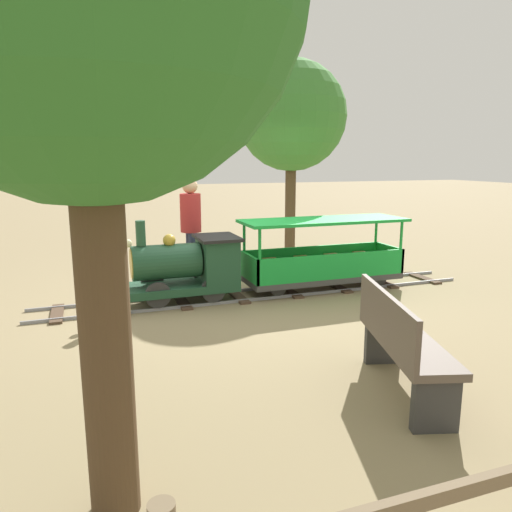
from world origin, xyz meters
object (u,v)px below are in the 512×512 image
(conductor_person, at_px, (191,221))
(oak_tree_far, at_px, (292,117))
(locomotive, at_px, (189,266))
(park_bench, at_px, (401,343))
(passenger_car, at_px, (323,260))

(conductor_person, relative_size, oak_tree_far, 0.44)
(locomotive, xyz_separation_m, conductor_person, (0.83, -0.22, 0.47))
(park_bench, bearing_deg, passenger_car, -16.35)
(locomotive, bearing_deg, oak_tree_far, -44.62)
(locomotive, relative_size, oak_tree_far, 0.39)
(locomotive, height_order, passenger_car, locomotive)
(locomotive, height_order, conductor_person, conductor_person)
(passenger_car, relative_size, conductor_person, 1.45)
(locomotive, height_order, park_bench, locomotive)
(locomotive, distance_m, oak_tree_far, 4.22)
(passenger_car, relative_size, oak_tree_far, 0.64)
(passenger_car, bearing_deg, locomotive, 90.00)
(conductor_person, bearing_deg, oak_tree_far, -53.00)
(conductor_person, distance_m, oak_tree_far, 3.37)
(park_bench, bearing_deg, oak_tree_far, -15.05)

